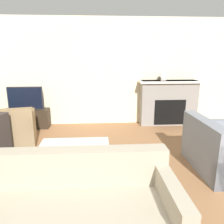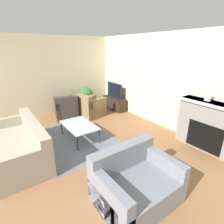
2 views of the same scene
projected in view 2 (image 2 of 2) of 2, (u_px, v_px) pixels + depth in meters
name	position (u px, v px, depth m)	size (l,w,h in m)	color
wall_back	(157.00, 81.00, 5.28)	(8.50, 0.06, 2.70)	beige
wall_left	(51.00, 76.00, 6.14)	(0.06, 7.59, 2.70)	beige
area_rug	(74.00, 140.00, 4.59)	(2.31, 1.88, 0.00)	slate
fireplace	(210.00, 126.00, 4.00)	(1.57, 0.42, 1.16)	gray
tv_stand	(114.00, 103.00, 6.85)	(1.08, 0.36, 0.48)	#2D2319
tv	(114.00, 90.00, 6.67)	(0.84, 0.06, 0.56)	#232328
couch_sectional	(20.00, 147.00, 3.75)	(2.07, 0.94, 0.82)	#9E937F
couch_loveseat	(135.00, 184.00, 2.71)	(0.93, 1.21, 0.82)	gray
armchair_by_window	(66.00, 109.00, 5.99)	(1.02, 0.89, 0.82)	#3D332D
armchair_accent	(91.00, 108.00, 6.09)	(0.84, 0.96, 0.82)	#8C704C
coffee_table	(79.00, 126.00, 4.56)	(1.11, 0.68, 0.40)	#333338
potted_plant	(86.00, 96.00, 6.70)	(0.53, 0.53, 0.87)	#47474C
mantel_clock	(208.00, 96.00, 3.90)	(0.18, 0.07, 0.21)	beige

